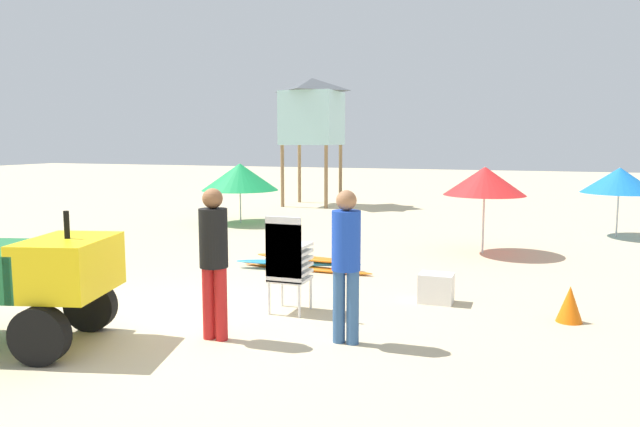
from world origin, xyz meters
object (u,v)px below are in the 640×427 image
(lifeguard_near_center, at_px, (346,256))
(lifeguard_tower, at_px, (312,112))
(surfboard_pile, at_px, (303,263))
(cooler_box, at_px, (436,288))
(beach_umbrella_left, at_px, (485,181))
(traffic_cone_near, at_px, (570,304))
(stacked_plastic_chairs, at_px, (287,258))
(lifeguard_near_left, at_px, (214,253))
(beach_umbrella_mid, at_px, (619,180))
(beach_umbrella_far, at_px, (240,177))

(lifeguard_near_center, xyz_separation_m, lifeguard_tower, (-5.29, 13.14, 2.22))
(surfboard_pile, relative_size, cooler_box, 5.38)
(surfboard_pile, distance_m, lifeguard_tower, 10.83)
(lifeguard_near_center, xyz_separation_m, beach_umbrella_left, (1.01, 6.00, 0.46))
(traffic_cone_near, bearing_deg, stacked_plastic_chairs, -166.20)
(lifeguard_near_left, relative_size, lifeguard_near_center, 1.01)
(lifeguard_tower, relative_size, cooler_box, 9.30)
(surfboard_pile, bearing_deg, beach_umbrella_mid, 46.00)
(lifeguard_tower, bearing_deg, traffic_cone_near, -56.18)
(lifeguard_near_center, relative_size, beach_umbrella_mid, 1.01)
(lifeguard_near_center, bearing_deg, traffic_cone_near, 35.00)
(beach_umbrella_far, bearing_deg, stacked_plastic_chairs, -58.85)
(surfboard_pile, xyz_separation_m, beach_umbrella_mid, (5.61, 5.81, 1.21))
(stacked_plastic_chairs, height_order, lifeguard_near_left, lifeguard_near_left)
(lifeguard_near_center, height_order, beach_umbrella_left, beach_umbrella_left)
(stacked_plastic_chairs, relative_size, lifeguard_near_left, 0.75)
(surfboard_pile, height_order, lifeguard_near_left, lifeguard_near_left)
(stacked_plastic_chairs, xyz_separation_m, surfboard_pile, (-0.77, 2.53, -0.63))
(beach_umbrella_left, relative_size, beach_umbrella_mid, 1.02)
(beach_umbrella_left, bearing_deg, beach_umbrella_far, 160.67)
(surfboard_pile, xyz_separation_m, cooler_box, (2.51, -1.34, 0.09))
(stacked_plastic_chairs, bearing_deg, beach_umbrella_left, 68.30)
(beach_umbrella_left, height_order, traffic_cone_near, beach_umbrella_left)
(lifeguard_near_left, distance_m, beach_umbrella_far, 9.63)
(lifeguard_near_left, distance_m, beach_umbrella_mid, 10.89)
(stacked_plastic_chairs, distance_m, beach_umbrella_left, 5.61)
(beach_umbrella_mid, bearing_deg, beach_umbrella_far, -174.76)
(beach_umbrella_far, bearing_deg, beach_umbrella_mid, 5.24)
(lifeguard_tower, xyz_separation_m, beach_umbrella_far, (-0.29, -4.83, -1.95))
(beach_umbrella_far, bearing_deg, lifeguard_tower, 86.59)
(beach_umbrella_left, xyz_separation_m, beach_umbrella_mid, (2.79, 3.17, -0.12))
(stacked_plastic_chairs, height_order, surfboard_pile, stacked_plastic_chairs)
(lifeguard_near_left, bearing_deg, beach_umbrella_mid, 61.31)
(surfboard_pile, distance_m, lifeguard_near_left, 3.86)
(beach_umbrella_far, distance_m, cooler_box, 8.94)
(lifeguard_near_left, bearing_deg, lifeguard_tower, 105.91)
(lifeguard_near_center, height_order, traffic_cone_near, lifeguard_near_center)
(lifeguard_near_center, distance_m, lifeguard_tower, 14.34)
(lifeguard_tower, xyz_separation_m, beach_umbrella_left, (6.29, -7.14, -1.76))
(beach_umbrella_mid, relative_size, traffic_cone_near, 3.70)
(lifeguard_near_center, relative_size, beach_umbrella_left, 0.99)
(lifeguard_near_left, distance_m, cooler_box, 3.30)
(surfboard_pile, height_order, traffic_cone_near, traffic_cone_near)
(lifeguard_near_left, height_order, beach_umbrella_left, beach_umbrella_left)
(stacked_plastic_chairs, height_order, lifeguard_near_center, lifeguard_near_center)
(stacked_plastic_chairs, distance_m, beach_umbrella_mid, 9.66)
(lifeguard_near_left, relative_size, cooler_box, 3.70)
(lifeguard_near_left, height_order, beach_umbrella_mid, lifeguard_near_left)
(beach_umbrella_left, bearing_deg, traffic_cone_near, -72.21)
(beach_umbrella_mid, bearing_deg, surfboard_pile, -134.00)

